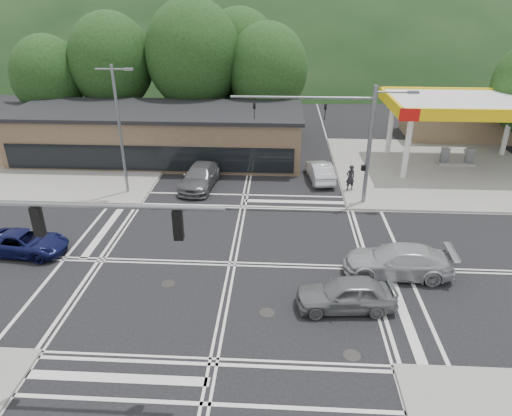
# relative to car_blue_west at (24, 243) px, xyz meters

# --- Properties ---
(ground) EXTENTS (120.00, 120.00, 0.00)m
(ground) POSITION_rel_car_blue_west_xyz_m (11.59, -0.50, -0.66)
(ground) COLOR black
(ground) RESTS_ON ground
(sidewalk_ne) EXTENTS (16.00, 16.00, 0.15)m
(sidewalk_ne) POSITION_rel_car_blue_west_xyz_m (26.59, 14.50, -0.58)
(sidewalk_ne) COLOR gray
(sidewalk_ne) RESTS_ON ground
(sidewalk_nw) EXTENTS (16.00, 16.00, 0.15)m
(sidewalk_nw) POSITION_rel_car_blue_west_xyz_m (-3.41, 14.50, -0.58)
(sidewalk_nw) COLOR gray
(sidewalk_nw) RESTS_ON ground
(gas_station_canopy) EXTENTS (12.32, 8.34, 5.75)m
(gas_station_canopy) POSITION_rel_car_blue_west_xyz_m (28.58, 15.49, 4.38)
(gas_station_canopy) COLOR silver
(gas_station_canopy) RESTS_ON ground
(convenience_store) EXTENTS (10.00, 6.00, 3.80)m
(convenience_store) POSITION_rel_car_blue_west_xyz_m (31.59, 24.50, 1.24)
(convenience_store) COLOR #846B4F
(convenience_store) RESTS_ON ground
(commercial_row) EXTENTS (24.00, 8.00, 4.00)m
(commercial_row) POSITION_rel_car_blue_west_xyz_m (3.59, 16.50, 1.34)
(commercial_row) COLOR brown
(commercial_row) RESTS_ON ground
(hill_north) EXTENTS (252.00, 126.00, 140.00)m
(hill_north) POSITION_rel_car_blue_west_xyz_m (11.59, 89.50, -0.66)
(hill_north) COLOR #183216
(hill_north) RESTS_ON ground
(tree_n_a) EXTENTS (8.00, 8.00, 11.75)m
(tree_n_a) POSITION_rel_car_blue_west_xyz_m (-2.41, 23.50, 6.48)
(tree_n_a) COLOR #382619
(tree_n_a) RESTS_ON ground
(tree_n_b) EXTENTS (9.00, 9.00, 12.98)m
(tree_n_b) POSITION_rel_car_blue_west_xyz_m (5.59, 23.50, 7.14)
(tree_n_b) COLOR #382619
(tree_n_b) RESTS_ON ground
(tree_n_c) EXTENTS (7.60, 7.60, 10.87)m
(tree_n_c) POSITION_rel_car_blue_west_xyz_m (12.59, 23.50, 5.83)
(tree_n_c) COLOR #382619
(tree_n_c) RESTS_ON ground
(tree_n_d) EXTENTS (6.80, 6.80, 9.76)m
(tree_n_d) POSITION_rel_car_blue_west_xyz_m (-8.41, 22.50, 5.18)
(tree_n_d) COLOR #382619
(tree_n_d) RESTS_ON ground
(tree_n_e) EXTENTS (8.40, 8.40, 11.98)m
(tree_n_e) POSITION_rel_car_blue_west_xyz_m (9.59, 27.50, 6.49)
(tree_n_e) COLOR #382619
(tree_n_e) RESTS_ON ground
(streetlight_nw) EXTENTS (2.50, 0.25, 9.00)m
(streetlight_nw) POSITION_rel_car_blue_west_xyz_m (3.15, 8.50, 4.39)
(streetlight_nw) COLOR slate
(streetlight_nw) RESTS_ON ground
(signal_mast_ne) EXTENTS (11.65, 0.30, 8.00)m
(signal_mast_ne) POSITION_rel_car_blue_west_xyz_m (18.54, 7.70, 4.42)
(signal_mast_ne) COLOR slate
(signal_mast_ne) RESTS_ON ground
(signal_mast_sw) EXTENTS (9.14, 0.28, 8.00)m
(signal_mast_sw) POSITION_rel_car_blue_west_xyz_m (5.20, -8.70, 4.46)
(signal_mast_sw) COLOR slate
(signal_mast_sw) RESTS_ON ground
(car_blue_west) EXTENTS (4.88, 2.55, 1.31)m
(car_blue_west) POSITION_rel_car_blue_west_xyz_m (0.00, 0.00, 0.00)
(car_blue_west) COLOR #0E123F
(car_blue_west) RESTS_ON ground
(car_grey_center) EXTENTS (4.67, 2.20, 1.54)m
(car_grey_center) POSITION_rel_car_blue_west_xyz_m (17.16, -3.93, 0.12)
(car_grey_center) COLOR slate
(car_grey_center) RESTS_ON ground
(car_silver_east) EXTENTS (5.57, 2.47, 1.59)m
(car_silver_east) POSITION_rel_car_blue_west_xyz_m (20.13, -0.97, 0.14)
(car_silver_east) COLOR #A9ABB0
(car_silver_east) RESTS_ON ground
(car_queue_a) EXTENTS (2.14, 4.64, 1.47)m
(car_queue_a) POSITION_rel_car_blue_west_xyz_m (17.09, 11.87, 0.08)
(car_queue_a) COLOR silver
(car_queue_a) RESTS_ON ground
(car_queue_b) EXTENTS (1.73, 4.22, 1.43)m
(car_queue_b) POSITION_rel_car_blue_west_xyz_m (14.08, 15.52, 0.06)
(car_queue_b) COLOR beige
(car_queue_b) RESTS_ON ground
(car_northbound) EXTENTS (2.77, 5.70, 1.60)m
(car_northbound) POSITION_rel_car_blue_west_xyz_m (8.12, 10.11, 0.14)
(car_northbound) COLOR #555659
(car_northbound) RESTS_ON ground
(pedestrian) EXTENTS (0.80, 0.66, 1.89)m
(pedestrian) POSITION_rel_car_blue_west_xyz_m (19.09, 9.74, 0.44)
(pedestrian) COLOR black
(pedestrian) RESTS_ON sidewalk_ne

